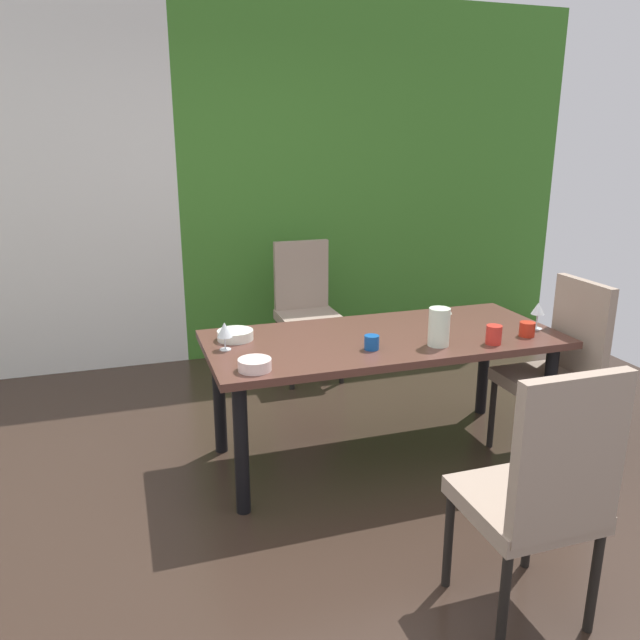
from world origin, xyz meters
The scene contains 14 objects.
ground_plane centered at (0.00, 0.00, -0.01)m, with size 6.29×5.21×0.02m, color #31231C.
garden_window_panel centered at (1.45, 2.56, 1.41)m, with size 3.38×0.10×2.82m, color #3B7527.
dining_table centered at (0.63, 0.56, 0.64)m, with size 1.92×0.85×0.72m.
chair_head_near centered at (0.64, -0.81, 0.56)m, with size 0.44×0.44×1.04m.
chair_head_far centered at (0.60, 1.93, 0.55)m, with size 0.44×0.45×1.01m.
chair_right_near centered at (1.56, 0.26, 0.56)m, with size 0.44×0.44×1.02m.
wine_glass_near_window centered at (-0.23, 0.60, 0.82)m, with size 0.08×0.08×0.15m.
wine_glass_south centered at (1.50, 0.41, 0.83)m, with size 0.08×0.08×0.15m.
serving_bowl_north centered at (-0.15, 0.75, 0.74)m, with size 0.19×0.19×0.05m, color white.
serving_bowl_left centered at (-0.15, 0.27, 0.74)m, with size 0.16×0.16×0.05m, color beige.
cup_center centered at (1.37, 0.31, 0.75)m, with size 0.08×0.08×0.08m, color red.
cup_east centered at (0.48, 0.37, 0.75)m, with size 0.08×0.08×0.07m, color #134997.
cup_right centered at (1.12, 0.26, 0.77)m, with size 0.08×0.08×0.10m, color red.
pitcher_near_shelf centered at (0.83, 0.32, 0.82)m, with size 0.12×0.11×0.20m.
Camera 1 is at (-0.70, -2.41, 1.76)m, focal length 35.00 mm.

